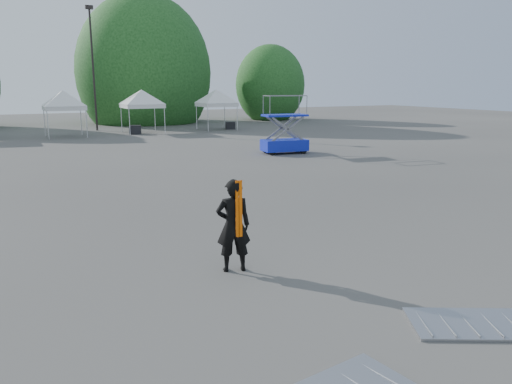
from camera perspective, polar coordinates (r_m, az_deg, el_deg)
name	(u,v)px	position (r m, az deg, el deg)	size (l,w,h in m)	color
ground	(208,244)	(12.08, -5.48, -5.91)	(120.00, 120.00, 0.00)	#474442
light_pole_east	(93,62)	(43.33, -18.17, 13.98)	(0.60, 0.25, 9.80)	black
tree_mid_e	(144,73)	(51.42, -12.66, 13.16)	(5.12, 5.12, 7.79)	#382314
tree_far_e	(270,85)	(54.41, 1.62, 12.10)	(3.84, 3.84, 5.84)	#382314
tent_e	(63,94)	(38.64, -21.19, 10.40)	(3.90, 3.90, 3.88)	silver
tent_f	(141,93)	(40.53, -12.95, 10.95)	(4.14, 4.14, 3.88)	silver
tent_g	(216,93)	(42.09, -4.57, 11.26)	(3.94, 3.94, 3.88)	silver
man	(233,225)	(10.09, -2.61, -3.84)	(0.80, 0.63, 1.92)	black
scissor_lift	(285,124)	(27.53, 3.30, 7.72)	(2.58, 1.54, 3.15)	#0C20A1
barrier_mid	(479,324)	(8.91, 24.13, -13.56)	(2.40, 1.97, 0.07)	gray
crate_mid	(135,130)	(39.43, -13.64, 6.93)	(0.87, 0.68, 0.68)	black
crate_east	(230,126)	(42.69, -2.95, 7.59)	(0.78, 0.61, 0.61)	black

